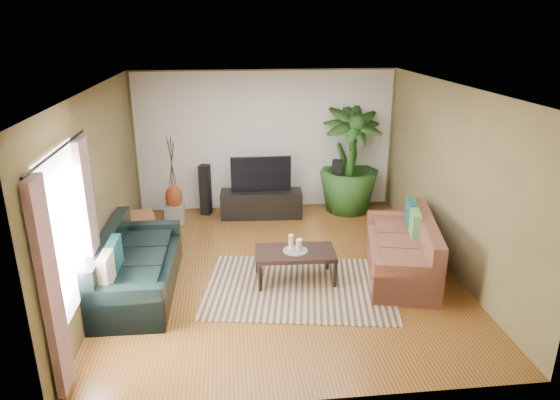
{
  "coord_description": "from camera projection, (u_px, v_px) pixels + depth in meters",
  "views": [
    {
      "loc": [
        -0.74,
        -6.65,
        3.5
      ],
      "look_at": [
        0.0,
        0.2,
        1.05
      ],
      "focal_mm": 32.0,
      "sensor_mm": 36.0,
      "label": 1
    }
  ],
  "objects": [
    {
      "name": "potted_plant",
      "position": [
        350.0,
        160.0,
        9.53
      ],
      "size": [
        1.25,
        1.25,
        2.05
      ],
      "primitive_type": "imported",
      "rotation": [
        0.0,
        0.0,
        0.09
      ],
      "color": "#1E4416",
      "rests_on": "floor"
    },
    {
      "name": "candle_tray",
      "position": [
        295.0,
        251.0,
        7.04
      ],
      "size": [
        0.35,
        0.35,
        0.02
      ],
      "primitive_type": "cylinder",
      "color": "gray",
      "rests_on": "coffee_table"
    },
    {
      "name": "backwall_panel",
      "position": [
        266.0,
        141.0,
        9.59
      ],
      "size": [
        4.9,
        0.0,
        4.9
      ],
      "primitive_type": "plane",
      "rotation": [
        1.57,
        0.0,
        0.0
      ],
      "color": "white",
      "rests_on": "ground"
    },
    {
      "name": "candle_tall",
      "position": [
        291.0,
        242.0,
        7.02
      ],
      "size": [
        0.07,
        0.07,
        0.23
      ],
      "primitive_type": "cylinder",
      "color": "#EEE7C9",
      "rests_on": "candle_tray"
    },
    {
      "name": "candle_short",
      "position": [
        300.0,
        243.0,
        7.08
      ],
      "size": [
        0.07,
        0.07,
        0.14
      ],
      "primitive_type": "cylinder",
      "color": "beige",
      "rests_on": "candle_tray"
    },
    {
      "name": "curtain_near",
      "position": [
        51.0,
        290.0,
        4.65
      ],
      "size": [
        0.08,
        0.35,
        2.2
      ],
      "primitive_type": "cube",
      "color": "gray",
      "rests_on": "ground"
    },
    {
      "name": "speaker_right",
      "position": [
        336.0,
        187.0,
        9.6
      ],
      "size": [
        0.24,
        0.25,
        1.05
      ],
      "primitive_type": "cube",
      "rotation": [
        0.0,
        0.0,
        -0.29
      ],
      "color": "black",
      "rests_on": "floor"
    },
    {
      "name": "wall_back",
      "position": [
        266.0,
        141.0,
        9.6
      ],
      "size": [
        5.0,
        0.0,
        5.0
      ],
      "primitive_type": "plane",
      "rotation": [
        1.57,
        0.0,
        0.0
      ],
      "color": "olive",
      "rests_on": "ground"
    },
    {
      "name": "area_rug",
      "position": [
        299.0,
        287.0,
        6.99
      ],
      "size": [
        2.87,
        2.24,
        0.01
      ],
      "primitive_type": "cube",
      "rotation": [
        0.0,
        0.0,
        -0.17
      ],
      "color": "tan",
      "rests_on": "floor"
    },
    {
      "name": "plant_pot",
      "position": [
        348.0,
        203.0,
        9.83
      ],
      "size": [
        0.38,
        0.38,
        0.29
      ],
      "primitive_type": "cylinder",
      "color": "black",
      "rests_on": "floor"
    },
    {
      "name": "window_pane",
      "position": [
        65.0,
        234.0,
        5.26
      ],
      "size": [
        0.0,
        1.8,
        1.8
      ],
      "primitive_type": "plane",
      "rotation": [
        1.57,
        0.0,
        1.57
      ],
      "color": "white",
      "rests_on": "ground"
    },
    {
      "name": "pedestal",
      "position": [
        175.0,
        213.0,
        9.24
      ],
      "size": [
        0.35,
        0.35,
        0.34
      ],
      "primitive_type": "cube",
      "rotation": [
        0.0,
        0.0,
        -0.02
      ],
      "color": "#969693",
      "rests_on": "floor"
    },
    {
      "name": "sofa_right",
      "position": [
        401.0,
        246.0,
        7.28
      ],
      "size": [
        1.31,
        2.12,
        0.85
      ],
      "primitive_type": "cube",
      "rotation": [
        0.0,
        0.0,
        -1.8
      ],
      "color": "brown",
      "rests_on": "floor"
    },
    {
      "name": "ceiling",
      "position": [
        282.0,
        87.0,
        6.58
      ],
      "size": [
        5.5,
        5.5,
        0.0
      ],
      "primitive_type": "plane",
      "rotation": [
        3.14,
        0.0,
        0.0
      ],
      "color": "white",
      "rests_on": "ground"
    },
    {
      "name": "wall_left",
      "position": [
        99.0,
        191.0,
        6.77
      ],
      "size": [
        0.0,
        5.5,
        5.5
      ],
      "primitive_type": "plane",
      "rotation": [
        1.57,
        0.0,
        1.57
      ],
      "color": "olive",
      "rests_on": "ground"
    },
    {
      "name": "wall_front",
      "position": [
        315.0,
        278.0,
        4.45
      ],
      "size": [
        5.0,
        0.0,
        5.0
      ],
      "primitive_type": "plane",
      "rotation": [
        -1.57,
        0.0,
        0.0
      ],
      "color": "olive",
      "rests_on": "ground"
    },
    {
      "name": "wall_right",
      "position": [
        451.0,
        179.0,
        7.28
      ],
      "size": [
        0.0,
        5.5,
        5.5
      ],
      "primitive_type": "plane",
      "rotation": [
        1.57,
        0.0,
        -1.57
      ],
      "color": "olive",
      "rests_on": "ground"
    },
    {
      "name": "tv_stand",
      "position": [
        261.0,
        204.0,
        9.48
      ],
      "size": [
        1.56,
        0.55,
        0.51
      ],
      "primitive_type": "cube",
      "rotation": [
        0.0,
        0.0,
        -0.06
      ],
      "color": "black",
      "rests_on": "floor"
    },
    {
      "name": "floor",
      "position": [
        281.0,
        270.0,
        7.48
      ],
      "size": [
        5.5,
        5.5,
        0.0
      ],
      "primitive_type": "plane",
      "color": "brown",
      "rests_on": "ground"
    },
    {
      "name": "speaker_left",
      "position": [
        205.0,
        190.0,
        9.54
      ],
      "size": [
        0.23,
        0.24,
        0.98
      ],
      "primitive_type": "cube",
      "rotation": [
        0.0,
        0.0,
        -0.34
      ],
      "color": "black",
      "rests_on": "floor"
    },
    {
      "name": "vase",
      "position": [
        174.0,
        197.0,
        9.13
      ],
      "size": [
        0.31,
        0.31,
        0.44
      ],
      "primitive_type": "ellipsoid",
      "color": "brown",
      "rests_on": "pedestal"
    },
    {
      "name": "sofa_left",
      "position": [
        138.0,
        262.0,
        6.79
      ],
      "size": [
        0.97,
        2.19,
        0.85
      ],
      "primitive_type": "cube",
      "rotation": [
        0.0,
        0.0,
        1.55
      ],
      "color": "black",
      "rests_on": "floor"
    },
    {
      "name": "curtain_rod",
      "position": [
        57.0,
        151.0,
        4.96
      ],
      "size": [
        0.03,
        1.9,
        0.03
      ],
      "primitive_type": "cylinder",
      "rotation": [
        1.57,
        0.0,
        0.0
      ],
      "color": "black",
      "rests_on": "ground"
    },
    {
      "name": "side_table",
      "position": [
        139.0,
        230.0,
        8.26
      ],
      "size": [
        0.62,
        0.62,
        0.54
      ],
      "primitive_type": "cube",
      "rotation": [
        0.0,
        0.0,
        0.28
      ],
      "color": "brown",
      "rests_on": "floor"
    },
    {
      "name": "coffee_table",
      "position": [
        295.0,
        266.0,
        7.12
      ],
      "size": [
        1.15,
        0.66,
        0.46
      ],
      "primitive_type": "cube",
      "rotation": [
        0.0,
        0.0,
        -0.04
      ],
      "color": "black",
      "rests_on": "floor"
    },
    {
      "name": "candle_mid",
      "position": [
        299.0,
        246.0,
        6.97
      ],
      "size": [
        0.07,
        0.07,
        0.17
      ],
      "primitive_type": "cylinder",
      "color": "white",
      "rests_on": "candle_tray"
    },
    {
      "name": "curtain_far",
      "position": [
        91.0,
        228.0,
        6.05
      ],
      "size": [
        0.08,
        0.35,
        2.2
      ],
      "primitive_type": "cube",
      "color": "gray",
      "rests_on": "ground"
    },
    {
      "name": "television",
      "position": [
        261.0,
        174.0,
        9.3
      ],
      "size": [
        1.12,
        0.06,
        0.66
      ],
      "primitive_type": "cube",
      "color": "black",
      "rests_on": "tv_stand"
    }
  ]
}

